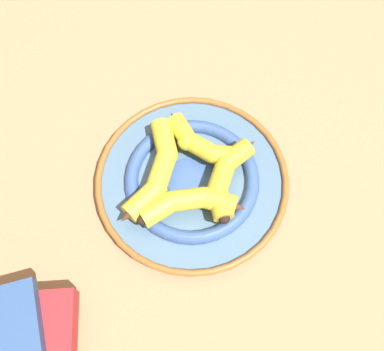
% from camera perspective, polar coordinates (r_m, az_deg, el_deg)
% --- Properties ---
extents(ground_plane, '(2.80, 2.80, 0.00)m').
position_cam_1_polar(ground_plane, '(0.85, -0.10, 2.21)').
color(ground_plane, '#A87A56').
extents(decorative_bowl, '(0.35, 0.35, 0.04)m').
position_cam_1_polar(decorative_bowl, '(0.81, 0.00, -0.62)').
color(decorative_bowl, slate).
rests_on(decorative_bowl, ground_plane).
extents(banana_a, '(0.16, 0.13, 0.04)m').
position_cam_1_polar(banana_a, '(0.76, -0.24, -3.55)').
color(banana_a, yellow).
rests_on(banana_a, decorative_bowl).
extents(banana_b, '(0.19, 0.12, 0.04)m').
position_cam_1_polar(banana_b, '(0.78, -4.55, 0.46)').
color(banana_b, yellow).
rests_on(banana_b, decorative_bowl).
extents(banana_c, '(0.07, 0.17, 0.03)m').
position_cam_1_polar(banana_c, '(0.80, 1.10, 4.13)').
color(banana_c, gold).
rests_on(banana_c, decorative_bowl).
extents(banana_d, '(0.16, 0.10, 0.04)m').
position_cam_1_polar(banana_d, '(0.78, 4.41, -0.08)').
color(banana_d, gold).
rests_on(banana_d, decorative_bowl).
extents(book_stack, '(0.24, 0.22, 0.10)m').
position_cam_1_polar(book_stack, '(0.77, -23.08, -18.48)').
color(book_stack, silver).
rests_on(book_stack, ground_plane).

